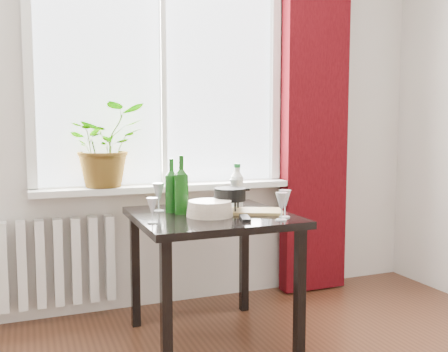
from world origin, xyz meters
name	(u,v)px	position (x,y,z in m)	size (l,w,h in m)	color
window	(162,70)	(0.00, 2.22, 1.60)	(1.72, 0.08, 1.62)	white
windowsill	(166,187)	(0.00, 2.15, 0.82)	(1.72, 0.20, 0.04)	silver
curtain	(315,117)	(1.12, 2.12, 1.30)	(0.50, 0.12, 2.56)	#360409
radiator	(50,263)	(-0.75, 2.18, 0.38)	(0.80, 0.10, 0.55)	white
table	(211,230)	(0.10, 1.55, 0.65)	(0.85, 0.85, 0.74)	black
potted_plant	(105,145)	(-0.39, 2.17, 1.11)	(0.48, 0.42, 0.53)	#1E681B
wine_bottle_left	(172,185)	(-0.09, 1.68, 0.90)	(0.07, 0.07, 0.31)	#0B3D0C
wine_bottle_right	(181,184)	(-0.06, 1.61, 0.91)	(0.08, 0.08, 0.33)	#0C3A0B
bottle_amber	(183,187)	(0.03, 1.86, 0.86)	(0.06, 0.06, 0.24)	brown
cleaning_bottle	(237,186)	(0.32, 1.70, 0.87)	(0.08, 0.08, 0.27)	silver
wineglass_front_right	(281,206)	(0.37, 1.22, 0.82)	(0.06, 0.06, 0.15)	silver
wineglass_far_right	(285,203)	(0.43, 1.29, 0.82)	(0.07, 0.07, 0.15)	silver
wineglass_back_center	(236,193)	(0.31, 1.69, 0.83)	(0.08, 0.08, 0.18)	silver
wineglass_back_left	(159,197)	(-0.16, 1.73, 0.82)	(0.07, 0.07, 0.17)	silver
wineglass_front_left	(152,210)	(-0.28, 1.40, 0.81)	(0.06, 0.06, 0.13)	silver
plate_stack	(210,209)	(0.07, 1.48, 0.78)	(0.26, 0.26, 0.08)	beige
fondue_pot	(230,200)	(0.22, 1.55, 0.81)	(0.21, 0.18, 0.14)	black
tv_remote	(245,218)	(0.20, 1.31, 0.75)	(0.05, 0.16, 0.02)	black
cutting_board	(255,211)	(0.34, 1.48, 0.75)	(0.31, 0.20, 0.02)	olive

